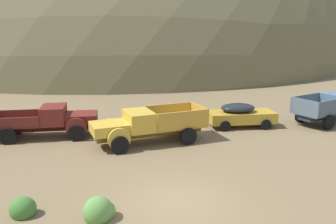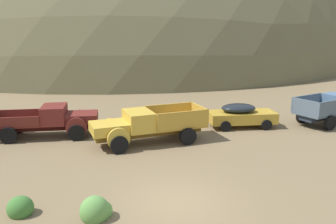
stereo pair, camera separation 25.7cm
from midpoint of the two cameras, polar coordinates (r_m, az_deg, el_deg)
The scene contains 8 objects.
ground_plane at distance 13.82m, azimuth 1.87°, elevation -14.22°, with size 300.00×300.00×0.00m, color brown.
hill_center at distance 69.41m, azimuth -4.32°, elevation 8.24°, with size 77.65×69.70×52.99m, color brown.
hill_far_left at distance 98.81m, azimuth 11.82°, elevation 9.59°, with size 104.30×59.92×43.06m, color brown.
truck_oxblood at distance 22.17m, azimuth -17.57°, elevation -1.30°, with size 6.37×3.19×1.89m.
truck_faded_yellow at distance 19.89m, azimuth -3.88°, elevation -2.27°, with size 6.50×2.69×1.91m.
car_mustard at distance 23.73m, azimuth 12.36°, elevation -0.45°, with size 4.79×2.64×1.57m.
bush_front_left at distance 12.91m, azimuth -10.87°, elevation -15.37°, with size 1.14×0.92×1.08m.
bush_lone_scrub at distance 13.85m, azimuth -22.04°, elevation -14.18°, with size 0.92×0.82×0.88m.
Camera 2 is at (-4.28, -11.45, 6.45)m, focal length 38.08 mm.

